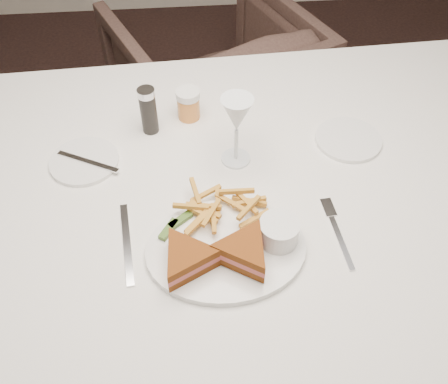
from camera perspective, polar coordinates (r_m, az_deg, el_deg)
name	(u,v)px	position (r m, az deg, el deg)	size (l,w,h in m)	color
table	(222,281)	(1.41, -0.18, -10.10)	(1.56, 1.04, 0.75)	white
chair_far	(214,81)	(2.09, -1.17, 12.62)	(0.70, 0.65, 0.72)	#45312A
table_setting	(222,202)	(1.03, -0.28, -1.11)	(0.79, 0.62, 0.18)	white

